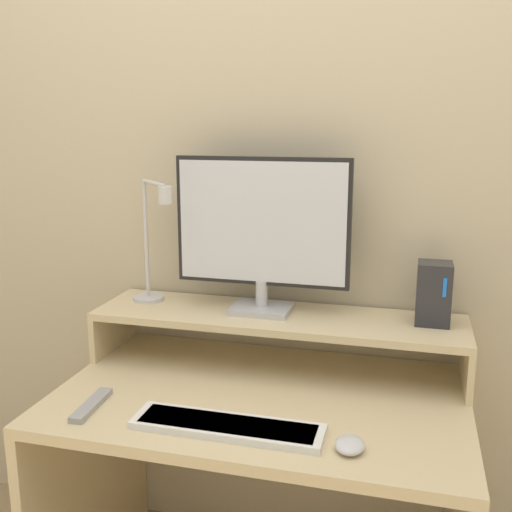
{
  "coord_description": "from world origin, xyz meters",
  "views": [
    {
      "loc": [
        0.38,
        -1.12,
        1.43
      ],
      "look_at": [
        -0.02,
        0.38,
        1.08
      ],
      "focal_mm": 42.0,
      "sensor_mm": 36.0,
      "label": 1
    }
  ],
  "objects": [
    {
      "name": "router_dock",
      "position": [
        0.45,
        0.58,
        0.96
      ],
      "size": [
        0.1,
        0.09,
        0.18
      ],
      "color": "#28282D",
      "rests_on": "monitor_shelf"
    },
    {
      "name": "monitor",
      "position": [
        -0.05,
        0.57,
        1.12
      ],
      "size": [
        0.52,
        0.14,
        0.47
      ],
      "color": "#BCBCC1",
      "rests_on": "monitor_shelf"
    },
    {
      "name": "desk",
      "position": [
        0.0,
        0.35,
        0.5
      ],
      "size": [
        1.11,
        0.69,
        0.71
      ],
      "color": "beige",
      "rests_on": "ground_plane"
    },
    {
      "name": "mouse",
      "position": [
        0.27,
        0.11,
        0.72
      ],
      "size": [
        0.07,
        0.08,
        0.03
      ],
      "color": "silver",
      "rests_on": "desk"
    },
    {
      "name": "remote_control",
      "position": [
        -0.4,
        0.15,
        0.71
      ],
      "size": [
        0.05,
        0.18,
        0.02
      ],
      "color": "#99999E",
      "rests_on": "desk"
    },
    {
      "name": "wall_back",
      "position": [
        0.0,
        0.73,
        1.25
      ],
      "size": [
        6.0,
        0.05,
        2.5
      ],
      "color": "beige",
      "rests_on": "ground_plane"
    },
    {
      "name": "desk_lamp",
      "position": [
        -0.39,
        0.54,
        1.04
      ],
      "size": [
        0.2,
        0.21,
        0.39
      ],
      "color": "silver",
      "rests_on": "monitor_shelf"
    },
    {
      "name": "monitor_shelf",
      "position": [
        0.0,
        0.55,
        0.84
      ],
      "size": [
        1.11,
        0.28,
        0.16
      ],
      "color": "beige",
      "rests_on": "desk"
    },
    {
      "name": "keyboard",
      "position": [
        -0.03,
        0.13,
        0.72
      ],
      "size": [
        0.47,
        0.12,
        0.02
      ],
      "color": "white",
      "rests_on": "desk"
    }
  ]
}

